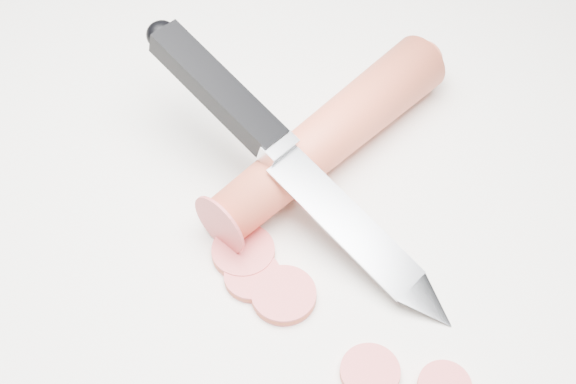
# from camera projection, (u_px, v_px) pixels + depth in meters

# --- Properties ---
(ground) EXTENTS (2.40, 2.40, 0.00)m
(ground) POSITION_uv_depth(u_px,v_px,m) (332.00, 232.00, 0.53)
(ground) COLOR white
(ground) RESTS_ON ground
(carrot) EXTENTS (0.15, 0.19, 0.04)m
(carrot) POSITION_uv_depth(u_px,v_px,m) (329.00, 136.00, 0.55)
(carrot) COLOR #D94D31
(carrot) RESTS_ON ground
(carrot_slice_0) EXTENTS (0.04, 0.04, 0.01)m
(carrot_slice_0) POSITION_uv_depth(u_px,v_px,m) (253.00, 276.00, 0.50)
(carrot_slice_0) COLOR #CE4647
(carrot_slice_0) RESTS_ON ground
(carrot_slice_1) EXTENTS (0.04, 0.04, 0.01)m
(carrot_slice_1) POSITION_uv_depth(u_px,v_px,m) (284.00, 295.00, 0.49)
(carrot_slice_1) COLOR #CE4647
(carrot_slice_1) RESTS_ON ground
(carrot_slice_3) EXTENTS (0.03, 0.03, 0.01)m
(carrot_slice_3) POSITION_uv_depth(u_px,v_px,m) (370.00, 372.00, 0.46)
(carrot_slice_3) COLOR #CE4647
(carrot_slice_3) RESTS_ON ground
(carrot_slice_4) EXTENTS (0.04, 0.04, 0.01)m
(carrot_slice_4) POSITION_uv_depth(u_px,v_px,m) (243.00, 252.00, 0.51)
(carrot_slice_4) COLOR #CE4647
(carrot_slice_4) RESTS_ON ground
(kitchen_knife) EXTENTS (0.24, 0.17, 0.09)m
(kitchen_knife) POSITION_uv_depth(u_px,v_px,m) (295.00, 162.00, 0.51)
(kitchen_knife) COLOR #B9BBC0
(kitchen_knife) RESTS_ON ground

